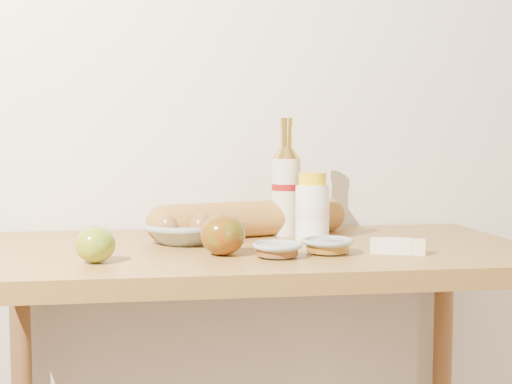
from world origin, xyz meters
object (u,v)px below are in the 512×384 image
bourbon_bottle (286,188)px  egg_bowl (187,230)px  table (254,302)px  baguette (251,219)px  cream_bottle (312,209)px

bourbon_bottle → egg_bowl: bearing=179.3°
bourbon_bottle → table: bearing=-143.0°
bourbon_bottle → baguette: bourbon_bottle is taller
table → egg_bowl: bearing=154.8°
cream_bottle → baguette: (-0.13, 0.06, -0.03)m
egg_bowl → baguette: bearing=24.6°
bourbon_bottle → cream_bottle: size_ratio=1.83×
table → baguette: (0.01, 0.14, 0.17)m
baguette → cream_bottle: bearing=-43.2°
bourbon_bottle → egg_bowl: bourbon_bottle is taller
cream_bottle → baguette: cream_bottle is taller
baguette → table: bearing=-112.2°
table → baguette: baguette is taller
bourbon_bottle → egg_bowl: 0.27m
table → egg_bowl: (-0.14, 0.07, 0.15)m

